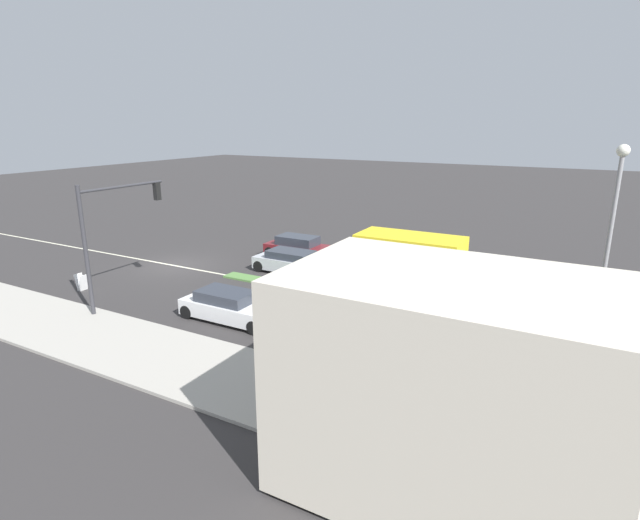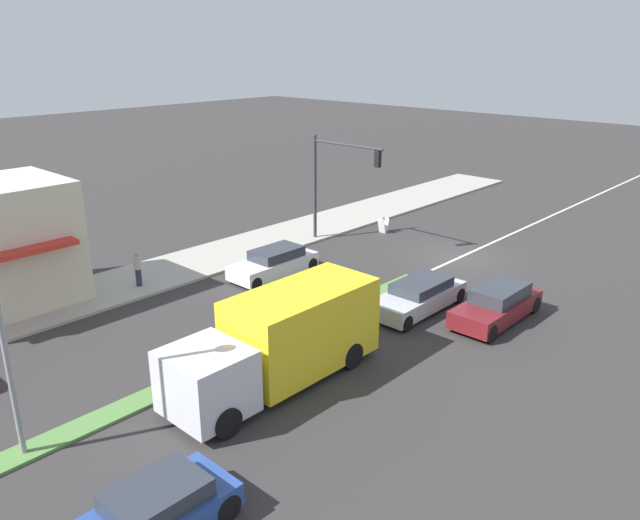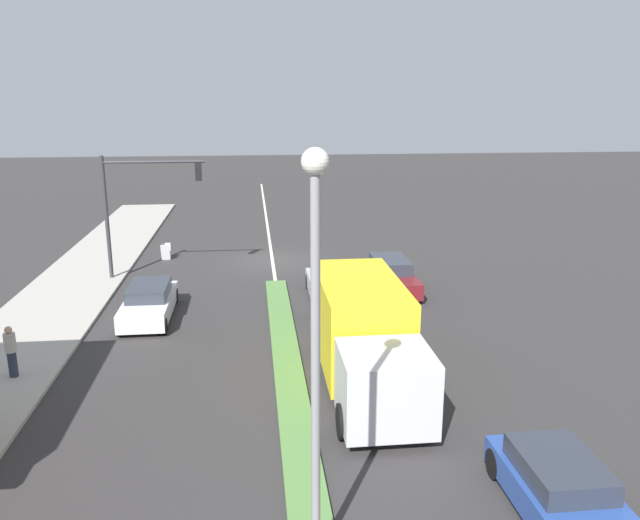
{
  "view_description": "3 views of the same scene",
  "coord_description": "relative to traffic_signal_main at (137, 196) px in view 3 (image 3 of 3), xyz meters",
  "views": [
    {
      "loc": [
        20.57,
        21.15,
        8.25
      ],
      "look_at": [
        0.24,
        9.93,
        1.75
      ],
      "focal_mm": 28.0,
      "sensor_mm": 36.0,
      "label": 1
    },
    {
      "loc": [
        -15.15,
        26.63,
        10.32
      ],
      "look_at": [
        0.8,
        9.52,
        2.12
      ],
      "focal_mm": 35.0,
      "sensor_mm": 36.0,
      "label": 2
    },
    {
      "loc": [
        0.98,
        31.39,
        8.19
      ],
      "look_at": [
        -1.72,
        6.95,
        1.79
      ],
      "focal_mm": 35.0,
      "sensor_mm": 36.0,
      "label": 3
    }
  ],
  "objects": [
    {
      "name": "van_white",
      "position": [
        -1.12,
        5.48,
        -3.28
      ],
      "size": [
        1.73,
        4.34,
        1.29
      ],
      "color": "silver",
      "rests_on": "ground"
    },
    {
      "name": "street_lamp",
      "position": [
        -6.12,
        19.18,
        0.88
      ],
      "size": [
        0.44,
        0.44,
        7.37
      ],
      "color": "gray",
      "rests_on": "median_strip"
    },
    {
      "name": "delivery_truck",
      "position": [
        -8.32,
        11.84,
        -2.43
      ],
      "size": [
        2.44,
        7.5,
        2.87
      ],
      "color": "silver",
      "rests_on": "ground"
    },
    {
      "name": "traffic_signal_main",
      "position": [
        0.0,
        0.0,
        0.0
      ],
      "size": [
        4.59,
        0.34,
        5.6
      ],
      "color": "#333338",
      "rests_on": "sidewalk_right"
    },
    {
      "name": "ground_plane",
      "position": [
        -6.12,
        15.34,
        -3.9
      ],
      "size": [
        160.0,
        160.0,
        0.0
      ],
      "primitive_type": "plane",
      "color": "#333030"
    },
    {
      "name": "sedan_maroon",
      "position": [
        -11.12,
        2.96,
        -3.23
      ],
      "size": [
        1.73,
        4.48,
        1.39
      ],
      "color": "maroon",
      "rests_on": "ground"
    },
    {
      "name": "pedestrian",
      "position": [
        2.08,
        10.65,
        -2.95
      ],
      "size": [
        0.34,
        0.34,
        1.58
      ],
      "color": "#282D42",
      "rests_on": "sidewalk_right"
    },
    {
      "name": "sedan_silver",
      "position": [
        -8.32,
        4.23,
        -3.29
      ],
      "size": [
        1.78,
        4.59,
        1.25
      ],
      "color": "#B7BABF",
      "rests_on": "ground"
    },
    {
      "name": "lane_marking_center",
      "position": [
        -6.12,
        -2.66,
        -3.9
      ],
      "size": [
        0.16,
        60.0,
        0.01
      ],
      "primitive_type": "cube",
      "color": "beige",
      "rests_on": "ground"
    },
    {
      "name": "coupe_blue",
      "position": [
        -11.12,
        18.44,
        -3.29
      ],
      "size": [
        1.77,
        3.83,
        1.25
      ],
      "color": "#284793",
      "rests_on": "ground"
    },
    {
      "name": "warning_aframe_sign",
      "position": [
        -0.61,
        -3.5,
        -3.47
      ],
      "size": [
        0.45,
        0.53,
        0.84
      ],
      "color": "silver",
      "rests_on": "ground"
    }
  ]
}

